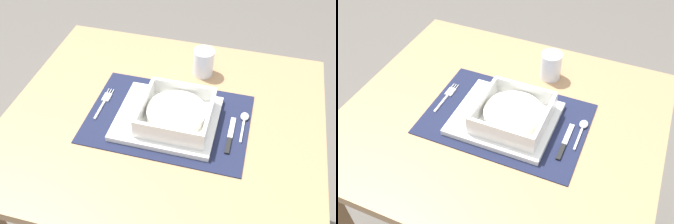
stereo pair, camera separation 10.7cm
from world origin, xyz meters
TOP-DOWN VIEW (x-y plane):
  - dining_table at (0.00, 0.00)m, footprint 0.90×0.79m
  - placemat at (0.02, -0.00)m, footprint 0.46×0.31m
  - serving_plate at (0.02, -0.01)m, footprint 0.28×0.24m
  - porridge_bowl at (0.04, -0.01)m, footprint 0.19×0.19m
  - fork at (-0.18, 0.02)m, footprint 0.02×0.13m
  - spoon at (0.23, 0.05)m, footprint 0.02×0.11m
  - butter_knife at (0.20, -0.03)m, footprint 0.01×0.14m
  - drinking_glass at (0.07, 0.23)m, footprint 0.07×0.07m

SIDE VIEW (x-z plane):
  - dining_table at x=0.00m, z-range 0.26..0.98m
  - placemat at x=0.02m, z-range 0.72..0.73m
  - fork at x=-0.18m, z-range 0.73..0.73m
  - butter_knife at x=0.20m, z-range 0.73..0.73m
  - spoon at x=0.23m, z-range 0.73..0.74m
  - serving_plate at x=0.02m, z-range 0.73..0.74m
  - drinking_glass at x=0.07m, z-range 0.72..0.81m
  - porridge_bowl at x=0.04m, z-range 0.74..0.79m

